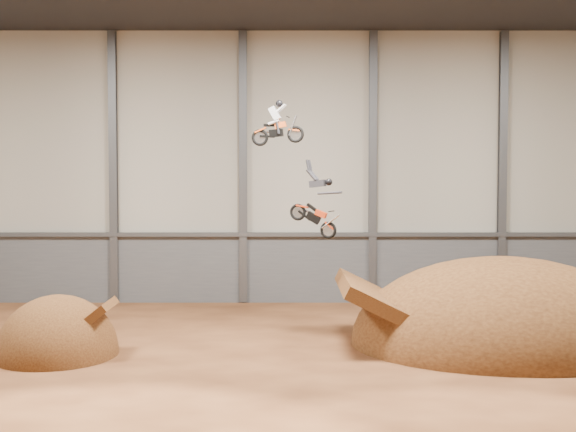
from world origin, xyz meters
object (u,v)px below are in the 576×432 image
(takeoff_ramp, at_px, (57,355))
(fmx_rider_b, at_px, (309,198))
(landing_ramp, at_px, (502,344))
(fmx_rider_a, at_px, (278,120))

(takeoff_ramp, bearing_deg, fmx_rider_b, 16.02)
(landing_ramp, xyz_separation_m, fmx_rider_b, (-7.57, 0.77, 5.70))
(landing_ramp, bearing_deg, fmx_rider_a, 172.75)
(landing_ramp, distance_m, fmx_rider_a, 12.50)
(takeoff_ramp, bearing_deg, fmx_rider_a, 20.51)
(takeoff_ramp, relative_size, fmx_rider_b, 1.83)
(fmx_rider_a, distance_m, fmx_rider_b, 3.36)
(fmx_rider_a, xyz_separation_m, fmx_rider_b, (1.23, -0.35, -3.11))
(takeoff_ramp, xyz_separation_m, fmx_rider_a, (8.11, 3.03, 8.81))
(landing_ramp, bearing_deg, takeoff_ramp, -173.54)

